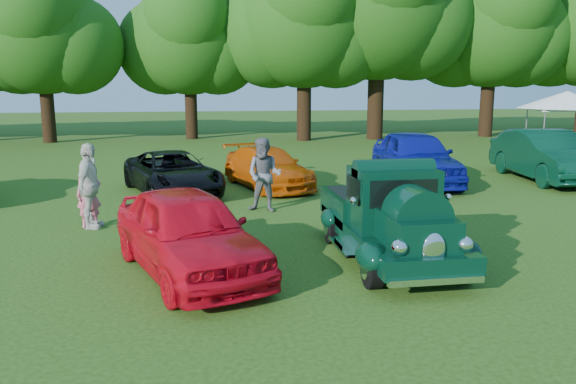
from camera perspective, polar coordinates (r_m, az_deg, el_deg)
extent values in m
plane|color=#234510|center=(9.75, 3.63, -8.19)|extent=(120.00, 120.00, 0.00)
cylinder|color=black|center=(9.04, 8.54, -7.56)|extent=(0.20, 0.68, 0.68)
cylinder|color=black|center=(9.61, 17.35, -6.82)|extent=(0.20, 0.68, 0.68)
cylinder|color=black|center=(11.47, 4.50, -3.49)|extent=(0.20, 0.68, 0.68)
cylinder|color=black|center=(11.93, 11.69, -3.13)|extent=(0.20, 0.68, 0.68)
cube|color=black|center=(10.50, 10.24, -4.21)|extent=(1.59, 4.16, 0.31)
cube|color=black|center=(9.28, 12.89, -3.96)|extent=(1.02, 1.34, 0.57)
cube|color=black|center=(10.23, 10.59, -0.68)|extent=(1.44, 1.06, 1.11)
cube|color=black|center=(9.73, 11.65, -0.15)|extent=(1.20, 0.06, 0.48)
cube|color=black|center=(11.60, 8.19, -1.39)|extent=(1.59, 1.90, 0.54)
cube|color=black|center=(11.55, 8.22, -0.13)|extent=(1.37, 1.66, 0.05)
ellipsoid|color=black|center=(8.98, 8.40, -6.51)|extent=(0.46, 0.79, 0.46)
ellipsoid|color=black|center=(9.57, 17.56, -5.81)|extent=(0.46, 0.79, 0.46)
ellipsoid|color=black|center=(11.42, 4.24, -2.70)|extent=(0.35, 0.67, 0.39)
ellipsoid|color=black|center=(11.91, 11.97, -2.34)|extent=(0.35, 0.67, 0.39)
ellipsoid|color=white|center=(8.69, 14.59, -5.80)|extent=(0.37, 0.11, 0.55)
sphere|color=white|center=(8.54, 11.24, -5.56)|extent=(0.26, 0.26, 0.26)
sphere|color=white|center=(8.95, 17.48, -5.10)|extent=(0.26, 0.26, 0.26)
cube|color=white|center=(8.70, 14.83, -8.73)|extent=(1.50, 0.10, 0.10)
cube|color=white|center=(12.57, 6.84, -2.13)|extent=(1.50, 0.10, 0.10)
imported|color=red|center=(9.69, -10.13, -3.98)|extent=(3.05, 4.59, 1.45)
imported|color=black|center=(16.89, -11.66, 1.93)|extent=(3.36, 4.89, 1.24)
imported|color=#C84D07|center=(17.63, -2.12, 2.51)|extent=(2.87, 4.59, 1.24)
imported|color=#0C138D|center=(18.69, 12.78, 3.47)|extent=(2.49, 5.21, 1.72)
imported|color=black|center=(20.69, 24.74, 3.38)|extent=(2.31, 5.26, 1.68)
imported|color=#DB5A7C|center=(13.40, -19.58, -0.28)|extent=(0.59, 0.44, 1.47)
imported|color=slate|center=(14.15, -2.42, 1.74)|extent=(1.12, 1.03, 1.87)
imported|color=beige|center=(13.22, -19.52, 0.56)|extent=(0.62, 1.18, 1.92)
cube|color=white|center=(26.25, 26.40, 7.53)|extent=(3.29, 3.29, 0.11)
cone|color=white|center=(26.24, 26.48, 8.40)|extent=(4.82, 4.82, 0.71)
cylinder|color=slate|center=(24.81, 24.49, 5.00)|extent=(0.05, 0.05, 2.12)
cylinder|color=slate|center=(27.09, 23.00, 5.52)|extent=(0.05, 0.05, 2.12)
cylinder|color=black|center=(33.99, -23.22, 7.69)|extent=(0.72, 0.72, 3.62)
sphere|color=#10460F|center=(34.07, -23.76, 14.63)|extent=(6.62, 6.62, 6.62)
cylinder|color=black|center=(33.97, -9.81, 8.34)|extent=(0.71, 0.71, 3.54)
sphere|color=#10460F|center=(34.04, -10.04, 15.13)|extent=(6.47, 6.47, 6.47)
cylinder|color=black|center=(32.47, 1.63, 8.84)|extent=(0.81, 0.81, 4.06)
sphere|color=#10460F|center=(32.64, 1.68, 16.99)|extent=(7.43, 7.43, 7.43)
cylinder|color=black|center=(33.66, 8.89, 9.30)|extent=(0.93, 0.93, 4.66)
sphere|color=#10460F|center=(33.95, 9.16, 18.30)|extent=(8.52, 8.52, 8.52)
cylinder|color=black|center=(37.08, 19.55, 8.52)|extent=(0.82, 0.82, 4.11)
sphere|color=#10460F|center=(37.24, 20.02, 15.73)|extent=(7.52, 7.52, 7.52)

